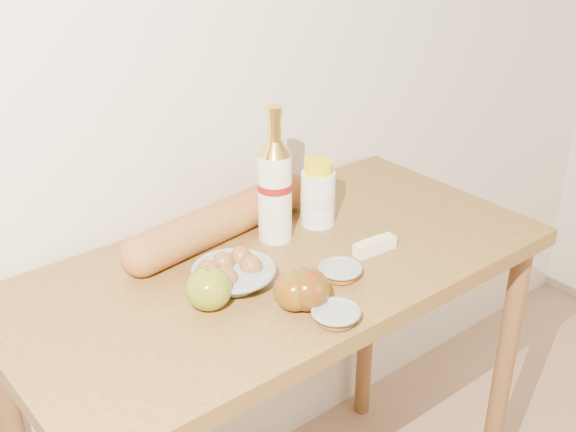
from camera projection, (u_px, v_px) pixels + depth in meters
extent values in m
cube|color=silver|center=(186.00, 48.00, 1.61)|extent=(3.50, 0.02, 2.60)
cube|color=olive|center=(279.00, 269.00, 1.57)|extent=(1.20, 0.60, 0.04)
cylinder|color=brown|center=(501.00, 385.00, 1.91)|extent=(0.05, 0.05, 0.86)
cylinder|color=brown|center=(368.00, 304.00, 2.26)|extent=(0.05, 0.05, 0.86)
cylinder|color=white|center=(275.00, 197.00, 1.61)|extent=(0.10, 0.10, 0.21)
cylinder|color=maroon|center=(275.00, 186.00, 1.60)|extent=(0.10, 0.10, 0.02)
cone|color=#EBBA45|center=(274.00, 147.00, 1.56)|extent=(0.10, 0.10, 0.03)
cylinder|color=#EBBA45|center=(274.00, 128.00, 1.54)|extent=(0.04, 0.04, 0.05)
cylinder|color=#EBBA45|center=(274.00, 111.00, 1.52)|extent=(0.04, 0.04, 0.02)
cylinder|color=white|center=(318.00, 198.00, 1.69)|extent=(0.10, 0.10, 0.13)
cylinder|color=silver|center=(318.00, 198.00, 1.69)|extent=(0.10, 0.10, 0.03)
cylinder|color=yellow|center=(319.00, 167.00, 1.66)|extent=(0.08, 0.08, 0.03)
torus|color=#909E99|center=(234.00, 270.00, 1.46)|extent=(0.19, 0.19, 0.01)
ellipsoid|color=brown|center=(226.00, 280.00, 1.43)|extent=(0.05, 0.05, 0.06)
ellipsoid|color=brown|center=(251.00, 269.00, 1.47)|extent=(0.05, 0.05, 0.06)
ellipsoid|color=brown|center=(223.00, 265.00, 1.48)|extent=(0.05, 0.05, 0.06)
ellipsoid|color=brown|center=(209.00, 274.00, 1.45)|extent=(0.05, 0.05, 0.06)
ellipsoid|color=brown|center=(241.00, 259.00, 1.51)|extent=(0.05, 0.05, 0.06)
cylinder|color=#C87D3D|center=(222.00, 221.00, 1.64)|extent=(0.45, 0.15, 0.09)
sphere|color=#C87D3D|center=(141.00, 256.00, 1.49)|extent=(0.10, 0.10, 0.09)
sphere|color=#C87D3D|center=(289.00, 191.00, 1.78)|extent=(0.10, 0.10, 0.09)
ellipsoid|color=olive|center=(209.00, 289.00, 1.38)|extent=(0.10, 0.10, 0.08)
cylinder|color=#4B2E19|center=(208.00, 273.00, 1.37)|extent=(0.01, 0.01, 0.01)
ellipsoid|color=#961308|center=(295.00, 290.00, 1.38)|extent=(0.11, 0.11, 0.08)
cylinder|color=#52391B|center=(295.00, 276.00, 1.37)|extent=(0.01, 0.01, 0.01)
ellipsoid|color=maroon|center=(307.00, 289.00, 1.38)|extent=(0.10, 0.10, 0.08)
cylinder|color=#462C17|center=(307.00, 273.00, 1.37)|extent=(0.01, 0.01, 0.01)
torus|color=#8F9C97|center=(336.00, 312.00, 1.35)|extent=(0.11, 0.11, 0.01)
cylinder|color=brown|center=(336.00, 316.00, 1.35)|extent=(0.09, 0.09, 0.02)
torus|color=#8F9C96|center=(340.00, 268.00, 1.49)|extent=(0.12, 0.12, 0.01)
cylinder|color=brown|center=(340.00, 272.00, 1.49)|extent=(0.10, 0.10, 0.02)
cube|color=#F1EDBB|center=(375.00, 246.00, 1.59)|extent=(0.11, 0.04, 0.03)
cube|color=#EFE7CA|center=(375.00, 246.00, 1.59)|extent=(0.06, 0.04, 0.03)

